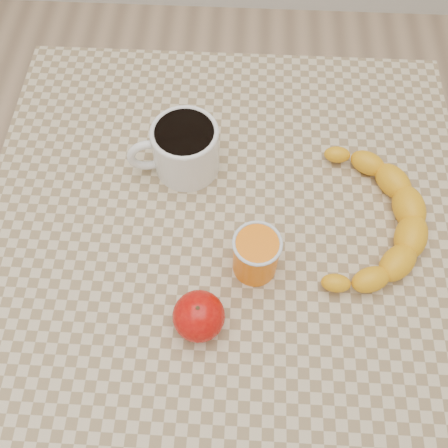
{
  "coord_description": "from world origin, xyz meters",
  "views": [
    {
      "loc": [
        0.02,
        -0.38,
        1.46
      ],
      "look_at": [
        0.0,
        0.0,
        0.77
      ],
      "focal_mm": 40.0,
      "sensor_mm": 36.0,
      "label": 1
    }
  ],
  "objects_px": {
    "coffee_mug": "(184,148)",
    "banana": "(368,220)",
    "orange_juice_glass": "(256,255)",
    "apple": "(199,316)",
    "table": "(224,253)"
  },
  "relations": [
    {
      "from": "coffee_mug",
      "to": "orange_juice_glass",
      "type": "relative_size",
      "value": 1.95
    },
    {
      "from": "apple",
      "to": "banana",
      "type": "xyz_separation_m",
      "value": [
        0.25,
        0.17,
        -0.01
      ]
    },
    {
      "from": "table",
      "to": "banana",
      "type": "xyz_separation_m",
      "value": [
        0.23,
        0.02,
        0.11
      ]
    },
    {
      "from": "banana",
      "to": "coffee_mug",
      "type": "bearing_deg",
      "value": 174.11
    },
    {
      "from": "coffee_mug",
      "to": "orange_juice_glass",
      "type": "xyz_separation_m",
      "value": [
        0.12,
        -0.18,
        -0.01
      ]
    },
    {
      "from": "coffee_mug",
      "to": "banana",
      "type": "distance_m",
      "value": 0.32
    },
    {
      "from": "table",
      "to": "coffee_mug",
      "type": "distance_m",
      "value": 0.2
    },
    {
      "from": "coffee_mug",
      "to": "banana",
      "type": "relative_size",
      "value": 0.46
    },
    {
      "from": "table",
      "to": "coffee_mug",
      "type": "relative_size",
      "value": 4.89
    },
    {
      "from": "apple",
      "to": "banana",
      "type": "distance_m",
      "value": 0.31
    },
    {
      "from": "coffee_mug",
      "to": "banana",
      "type": "xyz_separation_m",
      "value": [
        0.3,
        -0.11,
        -0.03
      ]
    },
    {
      "from": "coffee_mug",
      "to": "apple",
      "type": "height_order",
      "value": "coffee_mug"
    },
    {
      "from": "table",
      "to": "coffee_mug",
      "type": "xyz_separation_m",
      "value": [
        -0.07,
        0.12,
        0.14
      ]
    },
    {
      "from": "apple",
      "to": "table",
      "type": "bearing_deg",
      "value": 80.09
    },
    {
      "from": "orange_juice_glass",
      "to": "banana",
      "type": "relative_size",
      "value": 0.23
    }
  ]
}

